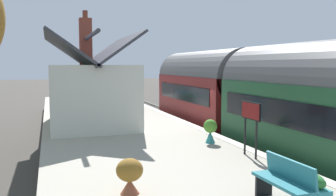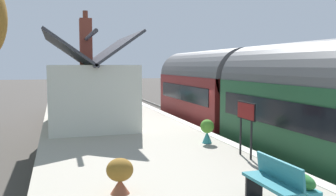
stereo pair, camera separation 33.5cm
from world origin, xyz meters
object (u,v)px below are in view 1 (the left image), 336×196
at_px(bench_platform_end, 116,99).
at_px(planter_corner_building, 74,98).
at_px(planter_bench_left, 106,103).
at_px(station_sign_board, 251,115).
at_px(bench_mid_platform, 108,96).
at_px(planter_by_door, 313,187).
at_px(planter_edge_far, 132,101).
at_px(station_building, 91,92).
at_px(planter_under_sign, 210,130).
at_px(planter_edge_near, 130,174).
at_px(train, 243,97).
at_px(bench_by_lamp, 284,181).

xyz_separation_m(bench_platform_end, planter_corner_building, (3.25, 2.35, -0.19)).
relative_size(planter_bench_left, station_sign_board, 0.52).
distance_m(bench_platform_end, station_sign_board, 13.95).
bearing_deg(bench_mid_platform, station_sign_board, -174.34).
relative_size(bench_mid_platform, planter_by_door, 1.99).
bearing_deg(planter_edge_far, bench_platform_end, 19.51).
height_order(station_building, planter_bench_left, station_building).
distance_m(station_building, planter_edge_far, 5.97).
height_order(planter_under_sign, station_sign_board, station_sign_board).
xyz_separation_m(station_building, planter_corner_building, (10.14, 0.03, -1.16)).
xyz_separation_m(bench_platform_end, bench_mid_platform, (1.97, 0.18, 0.00)).
distance_m(planter_corner_building, station_sign_board, 17.54).
bearing_deg(station_building, planter_corner_building, 0.18).
distance_m(bench_mid_platform, planter_by_door, 19.18).
height_order(planter_by_door, planter_edge_near, planter_edge_near).
bearing_deg(planter_edge_far, planter_bench_left, 91.90).
height_order(planter_bench_left, station_sign_board, station_sign_board).
bearing_deg(train, planter_edge_far, 24.30).
height_order(station_building, station_sign_board, station_building).
bearing_deg(planter_bench_left, planter_under_sign, -168.66).
height_order(planter_by_door, planter_edge_far, planter_edge_far).
xyz_separation_m(bench_platform_end, planter_edge_far, (-1.79, -0.63, 0.00)).
height_order(bench_mid_platform, planter_under_sign, bench_mid_platform).
xyz_separation_m(station_building, station_sign_board, (-6.97, -3.70, -0.26)).
xyz_separation_m(train, bench_platform_end, (9.04, 3.91, -0.78)).
relative_size(train, bench_mid_platform, 11.34).
bearing_deg(planter_edge_far, planter_edge_near, 167.20).
bearing_deg(planter_edge_near, planter_under_sign, -42.91).
relative_size(train, bench_by_lamp, 11.47).
height_order(train, station_building, station_building).
bearing_deg(bench_mid_platform, planter_edge_far, -167.73).
bearing_deg(planter_corner_building, planter_bench_left, -164.48).
height_order(bench_mid_platform, planter_edge_far, planter_edge_far).
bearing_deg(planter_edge_near, planter_by_door, -114.21).
height_order(station_building, planter_edge_near, station_building).
xyz_separation_m(train, station_building, (2.15, 6.22, 0.20)).
bearing_deg(planter_edge_far, bench_by_lamp, 177.85).
height_order(planter_bench_left, planter_corner_building, planter_bench_left).
distance_m(planter_by_door, station_sign_board, 3.52).
distance_m(station_building, bench_platform_end, 7.33).
bearing_deg(planter_bench_left, planter_by_door, -173.78).
bearing_deg(train, bench_mid_platform, 20.38).
relative_size(train, planter_edge_far, 16.74).
bearing_deg(planter_by_door, bench_platform_end, 2.46).
xyz_separation_m(planter_by_door, planter_bench_left, (15.34, 1.67, 0.15)).
height_order(planter_edge_near, planter_under_sign, planter_under_sign).
bearing_deg(station_sign_board, planter_edge_near, 115.41).
bearing_deg(bench_by_lamp, train, -25.18).
bearing_deg(station_sign_board, bench_platform_end, 5.71).
bearing_deg(train, planter_bench_left, 33.92).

